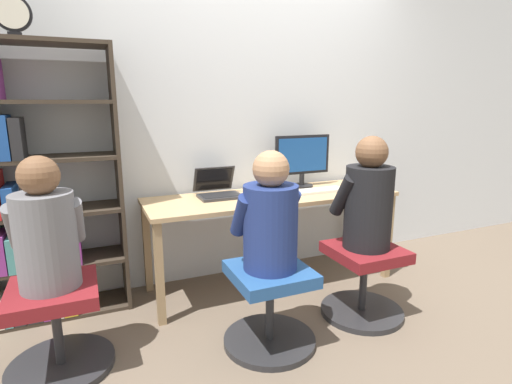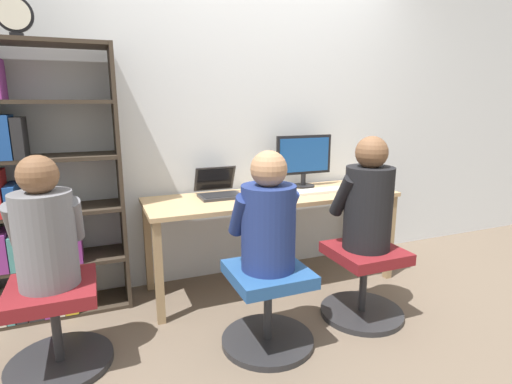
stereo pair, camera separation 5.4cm
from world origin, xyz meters
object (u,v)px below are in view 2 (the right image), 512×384
Objects in this scene: desk_clock at (14,15)px; office_chair_right at (268,304)px; keyboard at (318,191)px; desktop_monitor at (304,159)px; office_chair_side at (56,324)px; person_near_shelf at (44,230)px; bookshelf at (25,202)px; office_chair_left at (363,280)px; laptop at (219,190)px; person_at_monitor at (368,200)px; person_at_laptop at (268,218)px.

office_chair_right is at bearing -33.10° from desk_clock.
desktop_monitor is at bearing 89.27° from keyboard.
office_chair_side is 0.51m from person_near_shelf.
desk_clock is (0.08, -0.08, 1.07)m from bookshelf.
office_chair_left is 2.48× the size of desk_clock.
bookshelf is (-1.25, 0.03, 0.02)m from laptop.
keyboard is 1.92m from office_chair_side.
keyboard is at bearing 90.31° from person_at_monitor.
person_near_shelf is (0.09, -0.55, -1.09)m from desk_clock.
office_chair_left is at bearing -20.80° from desk_clock.
office_chair_side is at bearing 174.57° from office_chair_left.
office_chair_side is at bearing 168.31° from office_chair_right.
laptop is 0.57× the size of office_chair_right.
person_near_shelf is (-1.11, 0.23, 0.00)m from person_at_laptop.
desk_clock reaches higher than office_chair_left.
desk_clock is at bearing 147.06° from person_at_laptop.
office_chair_right is 1.13m from office_chair_side.
laptop is at bearing 166.66° from keyboard.
keyboard is 1.86m from person_near_shelf.
office_chair_left is at bearing 4.63° from office_chair_right.
desk_clock is (-1.90, 0.72, 1.60)m from office_chair_left.
office_chair_left is 0.81× the size of person_near_shelf.
office_chair_right is 1.25m from person_near_shelf.
person_at_laptop is at bearing -11.69° from person_near_shelf.
laptop is 1.24m from person_near_shelf.
person_at_monitor is (0.00, -0.83, -0.14)m from desktop_monitor.
person_at_laptop is 3.06× the size of desk_clock.
laptop is 0.57× the size of office_chair_left.
bookshelf is at bearing -178.97° from desktop_monitor.
person_at_monitor is at bearing -20.67° from desk_clock.
bookshelf reaches higher than office_chair_left.
keyboard is at bearing -90.73° from desktop_monitor.
bookshelf is (-1.98, 0.80, -0.01)m from person_at_monitor.
desktop_monitor is 0.90× the size of office_chair_side.
office_chair_left is at bearing 4.26° from person_at_laptop.
desk_clock is 1.69m from office_chair_side.
laptop is at bearing 133.46° from office_chair_left.
person_at_monitor reaches higher than office_chair_right.
office_chair_left is 0.71m from office_chair_right.
person_at_monitor is 3.28× the size of desk_clock.
desktop_monitor is at bearing 20.09° from office_chair_side.
desktop_monitor is 1.15m from person_at_laptop.
office_chair_side is (0.09, -0.55, -1.60)m from desk_clock.
keyboard is 0.83× the size of office_chair_right.
office_chair_left is 2.20m from bookshelf.
desktop_monitor is 2.12m from desk_clock.
keyboard is 2.05× the size of desk_clock.
desktop_monitor is 0.32m from keyboard.
office_chair_left is at bearing -5.57° from person_near_shelf.
office_chair_side is (0.16, -0.63, -0.53)m from bookshelf.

